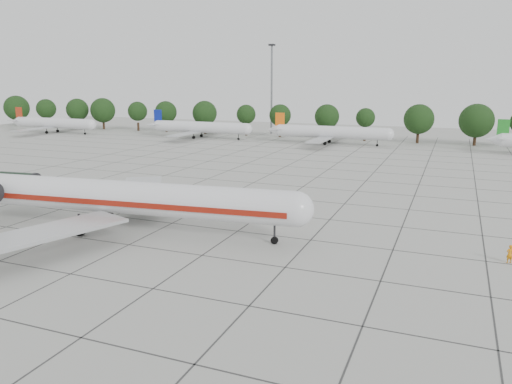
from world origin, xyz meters
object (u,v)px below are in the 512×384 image
bg_airliner_a (54,123)px  main_airliner (99,195)px  ground_crew (510,254)px  bg_airliner_c (331,132)px  floodlight_mast (272,84)px  bg_airliner_b (200,127)px

bg_airliner_a → main_airliner: bearing=-44.1°
ground_crew → bg_airliner_a: bg_airliner_a is taller
bg_airliner_c → floodlight_mast: 30.12m
main_airliner → floodlight_mast: 98.48m
floodlight_mast → ground_crew: bearing=-58.7°
ground_crew → bg_airliner_b: bg_airliner_b is taller
floodlight_mast → bg_airliner_c: bearing=-38.3°
main_airliner → bg_airliner_c: 79.55m
ground_crew → bg_airliner_b: 101.76m
bg_airliner_c → main_airliner: bearing=-94.3°
main_airliner → ground_crew: bearing=0.7°
ground_crew → bg_airliner_b: size_ratio=0.06×
bg_airliner_a → bg_airliner_c: size_ratio=1.00×
bg_airliner_a → floodlight_mast: 65.73m
main_airliner → floodlight_mast: size_ratio=1.75×
bg_airliner_b → floodlight_mast: bearing=51.5°
bg_airliner_a → bg_airliner_c: same height
ground_crew → floodlight_mast: size_ratio=0.06×
bg_airliner_c → floodlight_mast: size_ratio=1.11×
main_airliner → ground_crew: main_airliner is taller
bg_airliner_c → floodlight_mast: (-21.90, 17.28, 11.37)m
main_airliner → bg_airliner_a: size_ratio=1.58×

